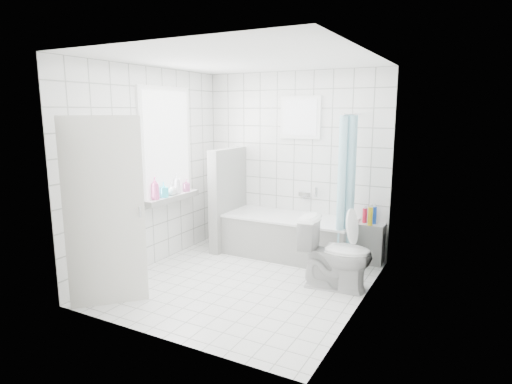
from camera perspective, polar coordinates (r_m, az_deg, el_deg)
The scene contains 19 objects.
ground at distance 5.31m, azimuth -1.64°, elevation -11.85°, with size 3.00×3.00×0.00m, color white.
ceiling at distance 4.93m, azimuth -1.81°, elevation 17.25°, with size 3.00×3.00×0.00m, color white.
wall_back at distance 6.29m, azimuth 5.08°, elevation 3.96°, with size 2.80×0.02×2.60m, color white.
wall_front at distance 3.75m, azimuth -13.15°, elevation -0.94°, with size 2.80×0.02×2.60m, color white.
wall_left at distance 5.78m, azimuth -13.89°, elevation 3.07°, with size 0.02×3.00×2.60m, color white.
wall_right at distance 4.44m, azimuth 14.17°, elevation 0.81°, with size 0.02×3.00×2.60m, color white.
window_left at distance 5.94m, azimuth -11.76°, elevation 6.28°, with size 0.01×0.90×1.40m, color white.
window_back at distance 6.17m, azimuth 5.88°, elevation 9.86°, with size 0.50×0.01×0.50m, color white.
window_sill at distance 6.01m, azimuth -11.16°, elevation -0.77°, with size 0.18×1.02×0.08m, color white.
door at distance 4.70m, azimuth -19.50°, elevation -2.68°, with size 0.04×0.80×2.00m, color silver.
bathtub at distance 6.12m, azimuth 4.41°, elevation -5.89°, with size 1.82×0.77×0.58m.
partition_wall at distance 6.41m, azimuth -3.73°, elevation -0.89°, with size 0.15×0.85×1.50m, color white.
tiled_ledge at distance 6.04m, azimuth 14.78°, elevation -6.61°, with size 0.40×0.24×0.55m, color white.
toilet at distance 5.08m, azimuth 10.59°, elevation -8.03°, with size 0.47×0.83×0.84m, color white.
curtain_rod at distance 5.56m, azimuth 12.74°, elevation 10.07°, with size 0.02×0.02×0.80m, color silver.
shower_curtain at distance 5.51m, azimuth 11.99°, elevation 0.69°, with size 0.14×0.48×1.78m, color #42ABC3, non-canonical shape.
tub_faucet at distance 6.25m, azimuth 6.55°, elevation -0.29°, with size 0.18×0.06×0.06m, color silver.
sill_bottles at distance 5.93m, azimuth -11.56°, elevation 0.64°, with size 0.19×0.79×0.30m.
ledge_bottles at distance 5.92m, azimuth 14.95°, elevation -3.08°, with size 0.19×0.17×0.24m.
Camera 1 is at (2.43, -4.26, 2.04)m, focal length 30.00 mm.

